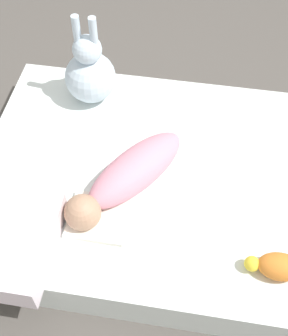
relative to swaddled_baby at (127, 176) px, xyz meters
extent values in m
plane|color=#514C47|center=(-0.08, -0.09, -0.24)|extent=(12.00, 12.00, 0.00)
cube|color=white|center=(-0.08, -0.09, -0.15)|extent=(1.37, 1.08, 0.17)
cube|color=white|center=(0.08, 0.16, -0.06)|extent=(0.21, 0.20, 0.02)
ellipsoid|color=pink|center=(-0.03, -0.04, 0.00)|extent=(0.40, 0.47, 0.14)
sphere|color=tan|center=(0.13, 0.18, 0.00)|extent=(0.13, 0.13, 0.13)
cube|color=white|center=(0.35, 0.33, -0.01)|extent=(0.32, 0.39, 0.11)
sphere|color=silver|center=(0.24, -0.46, 0.04)|extent=(0.22, 0.22, 0.22)
sphere|color=silver|center=(0.24, -0.46, 0.19)|extent=(0.12, 0.12, 0.12)
cylinder|color=silver|center=(0.21, -0.46, 0.29)|extent=(0.03, 0.03, 0.12)
cylinder|color=silver|center=(0.28, -0.46, 0.29)|extent=(0.03, 0.03, 0.12)
ellipsoid|color=orange|center=(-0.57, 0.26, -0.03)|extent=(0.15, 0.10, 0.09)
sphere|color=yellow|center=(-0.47, 0.26, -0.03)|extent=(0.05, 0.05, 0.05)
camera|label=1|loc=(-0.23, 1.00, 1.41)|focal=50.00mm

